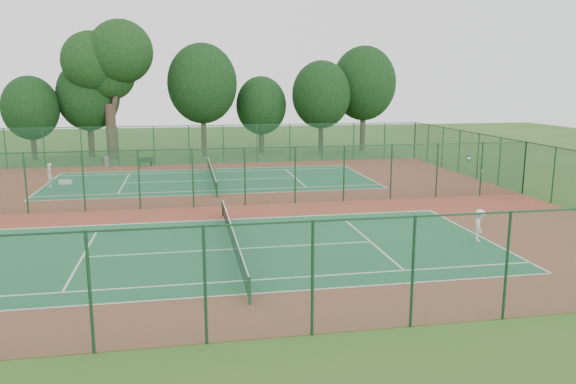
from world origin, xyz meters
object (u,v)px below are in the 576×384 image
(player_near, at_px, (479,225))
(trash_bin, at_px, (106,162))
(bench, at_px, (145,162))
(big_tree, at_px, (108,61))
(kit_bag, at_px, (65,182))
(player_far, at_px, (49,175))

(player_near, height_order, trash_bin, player_near)
(bench, xyz_separation_m, big_tree, (-3.35, 6.16, 8.80))
(kit_bag, bearing_deg, trash_bin, 83.69)
(player_far, relative_size, trash_bin, 1.84)
(big_tree, bearing_deg, bench, -61.49)
(kit_bag, bearing_deg, player_far, -126.41)
(kit_bag, bearing_deg, player_near, -34.83)
(player_near, bearing_deg, player_far, 74.72)
(bench, height_order, big_tree, big_tree)
(kit_bag, bearing_deg, big_tree, 88.66)
(player_far, xyz_separation_m, big_tree, (2.68, 14.83, 8.38))
(trash_bin, distance_m, kit_bag, 8.54)
(player_near, distance_m, trash_bin, 34.00)
(player_near, height_order, big_tree, big_tree)
(player_near, distance_m, bench, 31.66)
(player_near, distance_m, kit_bag, 29.09)
(player_near, xyz_separation_m, trash_bin, (-20.09, 27.43, -0.31))
(bench, bearing_deg, big_tree, 96.76)
(trash_bin, relative_size, bench, 0.65)
(bench, height_order, kit_bag, bench)
(player_far, bearing_deg, kit_bag, 124.25)
(player_near, bearing_deg, trash_bin, 59.56)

